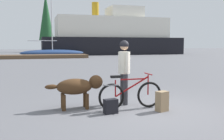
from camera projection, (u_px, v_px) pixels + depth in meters
ground_plane at (147, 110)px, 6.21m from camera, size 160.00×160.00×0.00m
bicycle at (130, 94)px, 6.33m from camera, size 1.69×0.44×0.89m
person_cyclist at (124, 66)px, 6.78m from camera, size 0.32×0.53×1.74m
dog at (78, 87)px, 6.34m from camera, size 1.45×0.47×0.84m
backpack at (162, 101)px, 6.12m from camera, size 0.33×0.28×0.49m
handbag_pannier at (111, 106)px, 5.92m from camera, size 0.35×0.23×0.35m
dock_pier at (26, 57)px, 28.91m from camera, size 14.03×2.93×0.40m
ferry_boat at (112, 37)px, 41.31m from camera, size 22.14×8.22×8.26m
sailboat_moored at (53, 53)px, 34.27m from camera, size 8.51×2.38×7.46m
pine_tree_center at (46, 17)px, 51.41m from camera, size 3.01×3.01×11.97m
pine_tree_far_right at (113, 25)px, 57.87m from camera, size 3.74×3.74×9.93m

